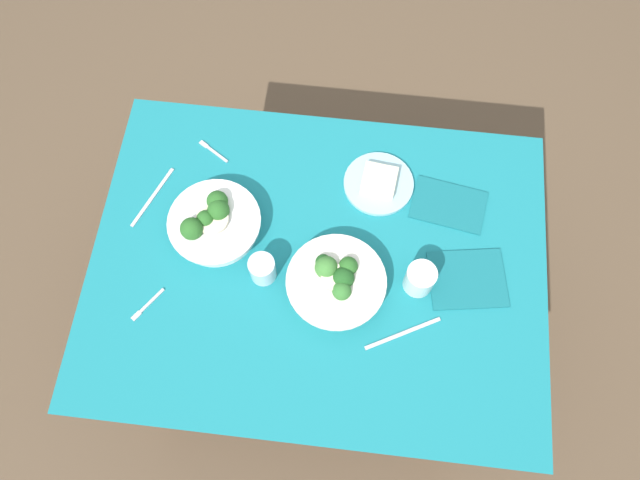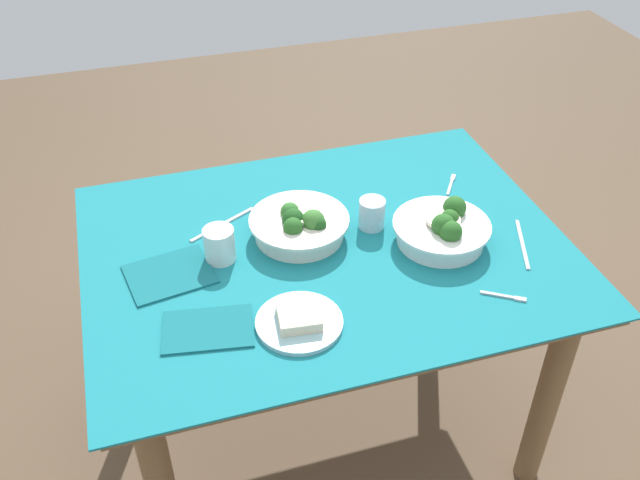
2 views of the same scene
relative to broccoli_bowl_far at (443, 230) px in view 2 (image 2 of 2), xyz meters
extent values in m
plane|color=brown|center=(0.30, -0.07, -0.75)|extent=(6.00, 6.00, 0.00)
cube|color=#197A84|center=(0.30, -0.07, -0.04)|extent=(1.25, 0.94, 0.01)
cube|color=brown|center=(0.30, -0.07, -0.06)|extent=(1.21, 0.91, 0.02)
cylinder|color=brown|center=(-0.22, -0.44, -0.41)|extent=(0.07, 0.07, 0.68)
cylinder|color=brown|center=(0.81, -0.44, -0.41)|extent=(0.07, 0.07, 0.68)
cylinder|color=brown|center=(-0.22, 0.29, -0.41)|extent=(0.07, 0.07, 0.68)
cylinder|color=white|center=(0.00, 0.00, -0.01)|extent=(0.23, 0.23, 0.05)
cylinder|color=white|center=(0.00, 0.00, 0.02)|extent=(0.26, 0.26, 0.01)
sphere|color=#286023|center=(0.01, 0.05, 0.03)|extent=(0.06, 0.06, 0.06)
sphere|color=#286023|center=(0.01, 0.02, 0.03)|extent=(0.06, 0.06, 0.06)
sphere|color=#286023|center=(-0.05, -0.04, 0.03)|extent=(0.06, 0.06, 0.06)
sphere|color=#286023|center=(-0.02, 0.00, 0.03)|extent=(0.05, 0.05, 0.05)
cylinder|color=beige|center=(0.00, 0.00, 0.03)|extent=(0.09, 0.09, 0.01)
cylinder|color=silver|center=(0.35, -0.13, -0.01)|extent=(0.24, 0.24, 0.05)
cylinder|color=silver|center=(0.35, -0.13, 0.01)|extent=(0.27, 0.27, 0.01)
sphere|color=#286023|center=(0.38, -0.09, 0.02)|extent=(0.05, 0.05, 0.05)
sphere|color=#3D7A33|center=(0.32, -0.10, 0.02)|extent=(0.06, 0.06, 0.06)
sphere|color=#1E511E|center=(0.37, -0.13, 0.02)|extent=(0.06, 0.06, 0.06)
sphere|color=#1E511E|center=(0.31, -0.09, 0.02)|extent=(0.04, 0.04, 0.04)
sphere|color=#33702D|center=(0.37, -0.16, 0.02)|extent=(0.05, 0.05, 0.05)
cylinder|color=beige|center=(0.35, -0.13, 0.03)|extent=(0.07, 0.07, 0.01)
cylinder|color=#99C6D1|center=(0.44, 0.19, -0.03)|extent=(0.20, 0.20, 0.01)
cube|color=beige|center=(0.44, 0.19, -0.01)|extent=(0.11, 0.10, 0.03)
cylinder|color=silver|center=(0.57, -0.10, 0.01)|extent=(0.08, 0.08, 0.09)
cylinder|color=silver|center=(0.15, -0.12, 0.00)|extent=(0.07, 0.07, 0.08)
cube|color=#B7B7BC|center=(-0.13, -0.23, -0.04)|extent=(0.05, 0.07, 0.00)
cube|color=#B7B7BC|center=(-0.16, -0.27, -0.04)|extent=(0.03, 0.03, 0.00)
cube|color=#B7B7BC|center=(-0.04, 0.23, -0.04)|extent=(0.07, 0.05, 0.00)
cube|color=#B7B7BC|center=(-0.09, 0.26, -0.04)|extent=(0.03, 0.03, 0.00)
cube|color=#B7B7BC|center=(0.54, -0.24, -0.04)|extent=(0.19, 0.11, 0.00)
cube|color=#B7B7BC|center=(-0.20, 0.07, -0.04)|extent=(0.09, 0.20, 0.00)
cube|color=#156870|center=(0.65, 0.15, -0.04)|extent=(0.23, 0.17, 0.01)
cube|color=#156870|center=(0.70, -0.07, -0.04)|extent=(0.23, 0.20, 0.01)
camera|label=1|loc=(0.36, -0.61, 1.49)|focal=33.26mm
camera|label=2|loc=(0.73, 1.31, 1.10)|focal=39.47mm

